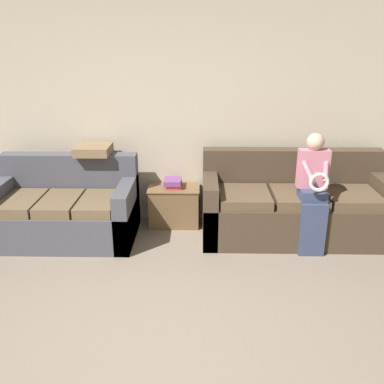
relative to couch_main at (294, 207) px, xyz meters
name	(u,v)px	position (x,y,z in m)	size (l,w,h in m)	color
wall_back	(173,117)	(-1.39, 0.52, 0.93)	(7.11, 0.06, 2.55)	beige
couch_main	(294,207)	(0.00, 0.00, 0.00)	(2.08, 0.86, 0.95)	#473828
couch_side	(65,211)	(-2.60, -0.08, -0.03)	(1.58, 0.91, 0.90)	#4C4C56
child_left_seated	(313,189)	(0.10, -0.35, 0.35)	(0.32, 0.38, 1.26)	#384260
side_shelf	(174,205)	(-1.38, 0.28, -0.10)	(0.61, 0.38, 0.48)	brown
book_stack	(173,183)	(-1.39, 0.28, 0.19)	(0.21, 0.26, 0.10)	#BC3833
throw_pillow	(93,150)	(-2.30, 0.22, 0.60)	(0.39, 0.39, 0.10)	#846B4C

